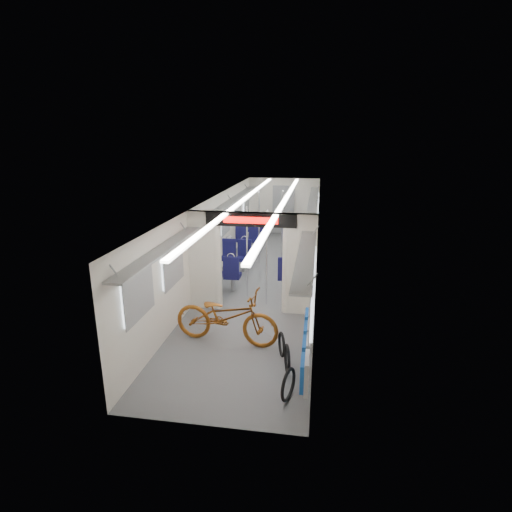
{
  "coord_description": "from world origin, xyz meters",
  "views": [
    {
      "loc": [
        1.44,
        -10.5,
        3.85
      ],
      "look_at": [
        -0.0,
        -1.34,
        1.11
      ],
      "focal_mm": 28.0,
      "sensor_mm": 36.0,
      "label": 1
    }
  ],
  "objects_px": {
    "bike_hoop_c": "(282,346)",
    "stanchion_far_left": "(259,228)",
    "flip_bench": "(307,345)",
    "seat_bay_near_left": "(230,262)",
    "seat_bay_near_right": "(297,263)",
    "bike_hoop_a": "(288,386)",
    "stanchion_near_left": "(247,253)",
    "stanchion_far_right": "(282,226)",
    "seat_bay_far_left": "(253,231)",
    "seat_bay_far_right": "(303,235)",
    "bicycle": "(226,316)",
    "bike_hoop_b": "(287,360)",
    "stanchion_near_right": "(267,259)"
  },
  "relations": [
    {
      "from": "bike_hoop_b",
      "to": "seat_bay_near_right",
      "type": "relative_size",
      "value": 0.26
    },
    {
      "from": "bike_hoop_c",
      "to": "seat_bay_near_left",
      "type": "height_order",
      "value": "seat_bay_near_left"
    },
    {
      "from": "stanchion_near_left",
      "to": "stanchion_far_right",
      "type": "xyz_separation_m",
      "value": [
        0.56,
        3.19,
        0.0
      ]
    },
    {
      "from": "seat_bay_near_left",
      "to": "stanchion_near_left",
      "type": "bearing_deg",
      "value": -58.88
    },
    {
      "from": "bike_hoop_c",
      "to": "stanchion_near_left",
      "type": "height_order",
      "value": "stanchion_near_left"
    },
    {
      "from": "bike_hoop_b",
      "to": "stanchion_near_right",
      "type": "bearing_deg",
      "value": 104.45
    },
    {
      "from": "seat_bay_far_left",
      "to": "seat_bay_far_right",
      "type": "xyz_separation_m",
      "value": [
        1.87,
        -0.37,
        0.02
      ]
    },
    {
      "from": "seat_bay_near_right",
      "to": "seat_bay_far_right",
      "type": "distance_m",
      "value": 3.34
    },
    {
      "from": "bike_hoop_c",
      "to": "stanchion_near_right",
      "type": "bearing_deg",
      "value": 104.22
    },
    {
      "from": "seat_bay_near_right",
      "to": "seat_bay_far_left",
      "type": "height_order",
      "value": "seat_bay_far_left"
    },
    {
      "from": "bike_hoop_a",
      "to": "bike_hoop_b",
      "type": "distance_m",
      "value": 0.75
    },
    {
      "from": "bike_hoop_c",
      "to": "seat_bay_far_right",
      "type": "bearing_deg",
      "value": 89.65
    },
    {
      "from": "stanchion_near_left",
      "to": "stanchion_near_right",
      "type": "relative_size",
      "value": 1.0
    },
    {
      "from": "seat_bay_near_right",
      "to": "stanchion_near_left",
      "type": "xyz_separation_m",
      "value": [
        -1.18,
        -1.29,
        0.62
      ]
    },
    {
      "from": "bike_hoop_c",
      "to": "stanchion_far_left",
      "type": "bearing_deg",
      "value": 102.68
    },
    {
      "from": "bike_hoop_c",
      "to": "stanchion_far_right",
      "type": "height_order",
      "value": "stanchion_far_right"
    },
    {
      "from": "flip_bench",
      "to": "bike_hoop_b",
      "type": "height_order",
      "value": "flip_bench"
    },
    {
      "from": "flip_bench",
      "to": "seat_bay_near_left",
      "type": "relative_size",
      "value": 1.09
    },
    {
      "from": "bicycle",
      "to": "bike_hoop_b",
      "type": "relative_size",
      "value": 4.1
    },
    {
      "from": "stanchion_far_left",
      "to": "stanchion_far_right",
      "type": "distance_m",
      "value": 0.78
    },
    {
      "from": "seat_bay_far_left",
      "to": "bike_hoop_a",
      "type": "bearing_deg",
      "value": -77.23
    },
    {
      "from": "stanchion_near_right",
      "to": "stanchion_far_right",
      "type": "bearing_deg",
      "value": 89.65
    },
    {
      "from": "bike_hoop_c",
      "to": "seat_bay_near_right",
      "type": "distance_m",
      "value": 4.06
    },
    {
      "from": "flip_bench",
      "to": "bike_hoop_c",
      "type": "distance_m",
      "value": 0.84
    },
    {
      "from": "stanchion_far_right",
      "to": "seat_bay_far_right",
      "type": "bearing_deg",
      "value": 66.86
    },
    {
      "from": "bike_hoop_c",
      "to": "stanchion_near_right",
      "type": "xyz_separation_m",
      "value": [
        -0.59,
        2.33,
        0.94
      ]
    },
    {
      "from": "bike_hoop_b",
      "to": "seat_bay_near_right",
      "type": "bearing_deg",
      "value": 91.22
    },
    {
      "from": "bike_hoop_c",
      "to": "stanchion_far_left",
      "type": "xyz_separation_m",
      "value": [
        -1.26,
        5.58,
        0.94
      ]
    },
    {
      "from": "stanchion_far_right",
      "to": "seat_bay_far_left",
      "type": "bearing_deg",
      "value": 124.71
    },
    {
      "from": "seat_bay_far_right",
      "to": "stanchion_far_right",
      "type": "xyz_separation_m",
      "value": [
        -0.62,
        -1.44,
        0.59
      ]
    },
    {
      "from": "bike_hoop_c",
      "to": "stanchion_far_left",
      "type": "height_order",
      "value": "stanchion_far_left"
    },
    {
      "from": "seat_bay_far_right",
      "to": "stanchion_near_left",
      "type": "xyz_separation_m",
      "value": [
        -1.18,
        -4.63,
        0.59
      ]
    },
    {
      "from": "flip_bench",
      "to": "bike_hoop_a",
      "type": "bearing_deg",
      "value": -109.81
    },
    {
      "from": "seat_bay_near_right",
      "to": "stanchion_near_left",
      "type": "height_order",
      "value": "stanchion_near_left"
    },
    {
      "from": "flip_bench",
      "to": "seat_bay_near_right",
      "type": "relative_size",
      "value": 1.07
    },
    {
      "from": "stanchion_far_left",
      "to": "stanchion_far_right",
      "type": "bearing_deg",
      "value": 27.69
    },
    {
      "from": "stanchion_near_right",
      "to": "stanchion_far_right",
      "type": "distance_m",
      "value": 3.61
    },
    {
      "from": "bike_hoop_b",
      "to": "seat_bay_near_right",
      "type": "xyz_separation_m",
      "value": [
        -0.1,
        4.56,
        0.3
      ]
    },
    {
      "from": "flip_bench",
      "to": "stanchion_far_right",
      "type": "distance_m",
      "value": 6.64
    },
    {
      "from": "stanchion_far_left",
      "to": "seat_bay_near_right",
      "type": "bearing_deg",
      "value": -49.81
    },
    {
      "from": "stanchion_near_left",
      "to": "stanchion_far_left",
      "type": "height_order",
      "value": "same"
    },
    {
      "from": "stanchion_far_left",
      "to": "seat_bay_far_left",
      "type": "bearing_deg",
      "value": 104.66
    },
    {
      "from": "flip_bench",
      "to": "seat_bay_near_left",
      "type": "height_order",
      "value": "seat_bay_near_left"
    },
    {
      "from": "seat_bay_far_left",
      "to": "bike_hoop_c",
      "type": "bearing_deg",
      "value": -76.76
    },
    {
      "from": "seat_bay_far_left",
      "to": "stanchion_near_left",
      "type": "height_order",
      "value": "stanchion_near_left"
    },
    {
      "from": "seat_bay_far_left",
      "to": "seat_bay_far_right",
      "type": "bearing_deg",
      "value": -11.26
    },
    {
      "from": "bike_hoop_b",
      "to": "flip_bench",
      "type": "bearing_deg",
      "value": -12.67
    },
    {
      "from": "seat_bay_near_left",
      "to": "flip_bench",
      "type": "bearing_deg",
      "value": -62.99
    },
    {
      "from": "seat_bay_near_left",
      "to": "stanchion_far_right",
      "type": "bearing_deg",
      "value": 58.46
    },
    {
      "from": "seat_bay_near_left",
      "to": "stanchion_near_right",
      "type": "height_order",
      "value": "stanchion_near_right"
    }
  ]
}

